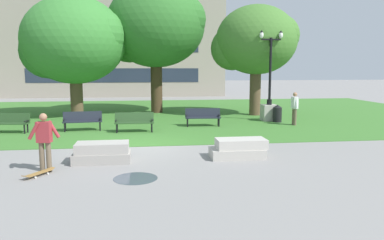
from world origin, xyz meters
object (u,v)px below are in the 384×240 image
(person_skateboarder, at_px, (44,139))
(park_bench_near_right, at_px, (203,116))
(trash_bin, at_px, (277,113))
(skateboard, at_px, (39,173))
(park_bench_far_left, at_px, (9,122))
(concrete_block_center, at_px, (102,153))
(park_bench_near_left, at_px, (83,120))
(concrete_block_left, at_px, (239,149))
(person_bystander_near_lawn, at_px, (295,107))
(park_bench_far_right, at_px, (134,121))
(lamp_post_right, at_px, (269,103))

(person_skateboarder, relative_size, park_bench_near_right, 0.93)
(trash_bin, bearing_deg, skateboard, -138.66)
(person_skateboarder, bearing_deg, trash_bin, 39.94)
(park_bench_near_right, bearing_deg, park_bench_far_left, -174.89)
(concrete_block_center, bearing_deg, trash_bin, 41.61)
(park_bench_near_left, bearing_deg, trash_bin, 8.22)
(concrete_block_left, distance_m, park_bench_near_right, 6.80)
(concrete_block_center, relative_size, park_bench_near_left, 0.98)
(skateboard, bearing_deg, person_bystander_near_lawn, 36.26)
(park_bench_far_right, distance_m, trash_bin, 8.02)
(lamp_post_right, bearing_deg, person_skateboarder, -137.28)
(park_bench_near_left, distance_m, lamp_post_right, 10.16)
(park_bench_far_left, xyz_separation_m, lamp_post_right, (13.17, 2.29, 0.50))
(lamp_post_right, distance_m, trash_bin, 0.87)
(concrete_block_center, bearing_deg, lamp_post_right, 44.75)
(park_bench_far_left, height_order, trash_bin, trash_bin)
(concrete_block_left, xyz_separation_m, park_bench_near_right, (-0.15, 6.79, 0.23))
(park_bench_near_left, height_order, park_bench_near_right, same)
(person_bystander_near_lawn, bearing_deg, park_bench_near_left, -178.15)
(concrete_block_center, bearing_deg, park_bench_far_left, 128.66)
(person_skateboarder, bearing_deg, concrete_block_center, 28.93)
(person_skateboarder, xyz_separation_m, park_bench_far_right, (2.43, 6.35, -0.43))
(park_bench_near_left, height_order, person_bystander_near_lawn, person_bystander_near_lawn)
(skateboard, xyz_separation_m, person_bystander_near_lawn, (10.73, 7.87, 0.90))
(skateboard, bearing_deg, lamp_post_right, 44.01)
(concrete_block_left, relative_size, park_bench_far_left, 1.00)
(concrete_block_left, bearing_deg, concrete_block_center, -179.63)
(park_bench_near_left, xyz_separation_m, trash_bin, (10.18, 1.47, -0.04))
(concrete_block_center, distance_m, skateboard, 2.10)
(skateboard, relative_size, trash_bin, 1.01)
(concrete_block_center, xyz_separation_m, park_bench_near_right, (4.35, 6.82, 0.23))
(park_bench_near_right, bearing_deg, person_bystander_near_lawn, -3.48)
(park_bench_far_left, bearing_deg, park_bench_far_right, -4.99)
(park_bench_far_left, distance_m, lamp_post_right, 13.38)
(park_bench_near_right, height_order, park_bench_far_right, same)
(concrete_block_left, height_order, park_bench_far_right, park_bench_far_right)
(concrete_block_center, distance_m, trash_bin, 11.53)
(lamp_post_right, bearing_deg, park_bench_near_left, -168.03)
(concrete_block_left, relative_size, park_bench_far_right, 1.03)
(concrete_block_center, distance_m, lamp_post_right, 11.80)
(trash_bin, bearing_deg, park_bench_far_right, -164.44)
(person_skateboarder, bearing_deg, park_bench_near_left, 90.23)
(concrete_block_left, height_order, park_bench_near_left, park_bench_near_left)
(concrete_block_left, distance_m, trash_bin, 8.68)
(concrete_block_left, height_order, trash_bin, trash_bin)
(concrete_block_left, height_order, skateboard, concrete_block_left)
(park_bench_far_left, height_order, park_bench_far_right, same)
(concrete_block_left, relative_size, person_bystander_near_lawn, 1.09)
(concrete_block_center, relative_size, trash_bin, 1.87)
(concrete_block_center, height_order, concrete_block_left, same)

